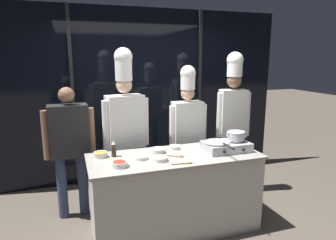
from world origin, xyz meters
The scene contains 19 objects.
ground_plane centered at (0.00, 0.00, 0.00)m, with size 24.00×24.00×0.00m, color brown.
window_wall_back centered at (0.00, 1.67, 1.35)m, with size 4.79×0.09×2.70m.
demo_counter centered at (0.00, 0.00, 0.45)m, with size 1.91×0.75×0.89m.
portable_stove centered at (0.62, -0.03, 0.95)m, with size 0.52×0.35×0.11m.
frying_pan centered at (0.50, -0.04, 1.02)m, with size 0.30×0.52×0.04m.
stock_pot centered at (0.74, -0.03, 1.06)m, with size 0.23×0.21×0.11m.
squeeze_bottle_soy centered at (-0.65, 0.18, 0.98)m, with size 0.05×0.05×0.18m.
prep_bowl_carrots centered at (-0.79, 0.20, 0.93)m, with size 0.15×0.15×0.06m.
prep_bowl_rice centered at (-0.16, 0.15, 0.92)m, with size 0.16×0.16×0.05m.
prep_bowl_chili_flakes centered at (-0.64, -0.15, 0.92)m, with size 0.17×0.17×0.05m.
prep_bowl_noodles centered at (0.07, 0.22, 0.92)m, with size 0.13×0.13×0.04m.
prep_bowl_onion centered at (-0.21, -0.12, 0.92)m, with size 0.16×0.16×0.05m.
prep_bowl_bean_sprouts centered at (-0.39, -0.01, 0.91)m, with size 0.14×0.14×0.04m.
serving_spoon_slotted centered at (0.01, -0.29, 0.90)m, with size 0.22×0.05×0.02m.
serving_spoon_solid centered at (0.01, -0.05, 0.90)m, with size 0.21×0.13×0.02m.
person_guest centered at (-1.10, 0.68, 0.98)m, with size 0.60×0.25×1.62m.
chef_head centered at (-0.42, 0.69, 1.18)m, with size 0.60×0.31×2.08m.
chef_sous centered at (0.42, 0.68, 1.08)m, with size 0.53×0.22×1.86m.
chef_line centered at (1.11, 0.67, 1.24)m, with size 0.49×0.24×2.03m.
Camera 1 is at (-1.08, -2.97, 1.97)m, focal length 32.00 mm.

